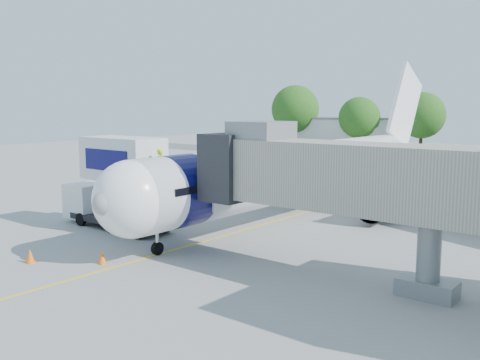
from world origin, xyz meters
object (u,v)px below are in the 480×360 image
Objects in this scene: jet_bridge at (326,176)px; ground_tug at (42,291)px; aircraft at (306,170)px; catering_hiloader at (117,183)px.

ground_tug is at bearing -120.83° from jet_bridge.
catering_hiloader is (-6.26, -11.12, -0.19)m from aircraft.
jet_bridge is 14.34m from catering_hiloader.
ground_tug is (2.07, -21.05, -2.28)m from aircraft.
aircraft reaches higher than catering_hiloader.
aircraft is 11.23× the size of ground_tug.
catering_hiloader is at bearing 137.99° from ground_tug.
aircraft is at bearing 125.70° from jet_bridge.
aircraft is 21.28m from ground_tug.
aircraft is 12.77m from catering_hiloader.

